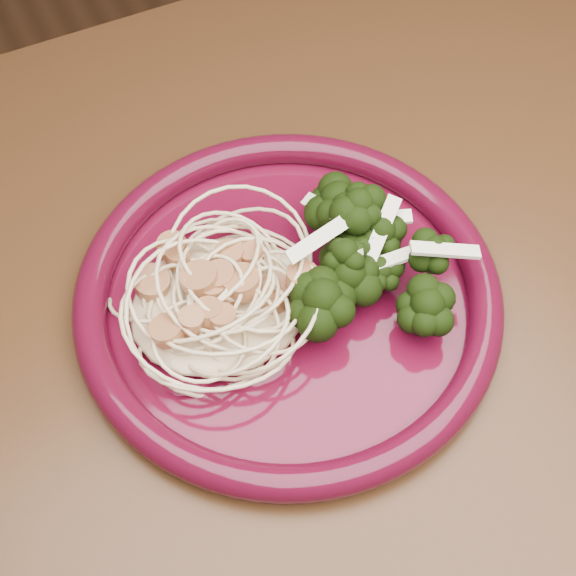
# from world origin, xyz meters

# --- Properties ---
(dining_table) EXTENTS (1.20, 0.80, 0.75)m
(dining_table) POSITION_xyz_m (0.00, 0.00, 0.65)
(dining_table) COLOR #472814
(dining_table) RESTS_ON ground
(dinner_plate) EXTENTS (0.37, 0.37, 0.02)m
(dinner_plate) POSITION_xyz_m (0.01, 0.05, 0.76)
(dinner_plate) COLOR #4B081D
(dinner_plate) RESTS_ON dining_table
(spaghetti_pile) EXTENTS (0.16, 0.15, 0.03)m
(spaghetti_pile) POSITION_xyz_m (-0.04, 0.06, 0.77)
(spaghetti_pile) COLOR beige
(spaghetti_pile) RESTS_ON dinner_plate
(scallop_cluster) EXTENTS (0.15, 0.15, 0.04)m
(scallop_cluster) POSITION_xyz_m (-0.04, 0.06, 0.81)
(scallop_cluster) COLOR #B77649
(scallop_cluster) RESTS_ON spaghetti_pile
(broccoli_pile) EXTENTS (0.13, 0.17, 0.05)m
(broccoli_pile) POSITION_xyz_m (0.06, 0.03, 0.78)
(broccoli_pile) COLOR black
(broccoli_pile) RESTS_ON dinner_plate
(onion_garnish) EXTENTS (0.09, 0.11, 0.05)m
(onion_garnish) POSITION_xyz_m (0.06, 0.03, 0.81)
(onion_garnish) COLOR white
(onion_garnish) RESTS_ON broccoli_pile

